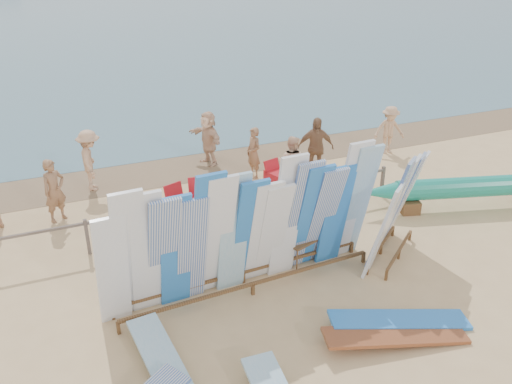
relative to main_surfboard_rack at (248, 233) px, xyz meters
name	(u,v)px	position (x,y,z in m)	size (l,w,h in m)	color
ground	(212,308)	(-0.92, -0.34, -1.34)	(160.00, 160.00, 0.00)	tan
wet_sand_strip	(140,173)	(-0.92, 6.86, -1.34)	(40.00, 2.60, 0.01)	brown
fence	(172,214)	(-0.92, 2.66, -0.71)	(12.08, 0.08, 0.90)	#6A5A50
main_surfboard_rack	(248,233)	(0.00, 0.00, 0.00)	(5.95, 1.15, 3.00)	brown
side_surfboard_rack	(395,211)	(3.46, -0.08, -0.15)	(2.19, 1.93, 2.63)	brown
outrigger_canoe	(473,188)	(6.89, 1.15, -0.76)	(6.26, 2.20, 0.90)	brown
vendor_table	(301,250)	(1.43, 0.44, -1.00)	(0.90, 0.77, 1.02)	brown
flat_board_a	(168,378)	(-2.19, -1.85, -1.34)	(0.56, 2.70, 0.07)	#82B5D0
flat_board_d	(399,326)	(2.19, -2.21, -1.34)	(0.56, 2.70, 0.07)	blue
flat_board_c	(395,342)	(1.87, -2.55, -1.34)	(0.56, 2.70, 0.07)	brown
beach_chair_left	(200,201)	(0.12, 3.84, -1.09)	(0.60, 0.62, 0.84)	#B0121A
beach_chair_right	(179,207)	(-0.50, 3.70, -1.09)	(0.69, 0.70, 0.84)	#B0121A
stroller	(279,186)	(2.26, 3.44, -0.88)	(0.79, 0.96, 1.15)	#B0121A
beachgoer_5	(208,138)	(1.31, 6.76, -0.47)	(1.61, 0.52, 1.73)	beige
beachgoer_3	(90,160)	(-2.36, 6.22, -0.45)	(1.15, 0.48, 1.78)	tan
beachgoer_8	(291,163)	(2.90, 4.01, -0.52)	(0.79, 0.38, 1.63)	beige
beachgoer_10	(315,148)	(3.95, 4.56, -0.40)	(1.10, 0.48, 1.88)	#8C6042
beachgoer_7	(254,153)	(2.24, 5.24, -0.56)	(0.57, 0.31, 1.56)	#8C6042
beachgoer_1	(54,191)	(-3.45, 4.64, -0.50)	(0.61, 0.34, 1.68)	#8C6042
beachgoer_extra_0	(389,130)	(7.16, 5.38, -0.53)	(1.04, 0.43, 1.61)	tan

